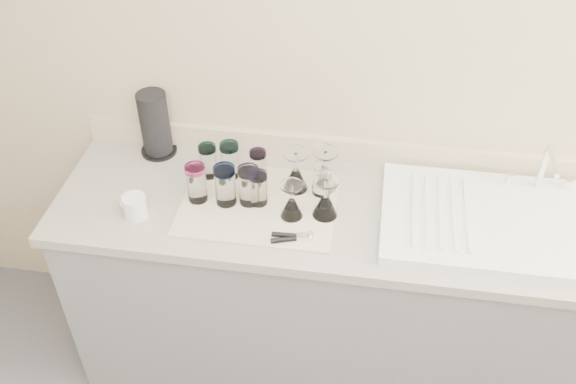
% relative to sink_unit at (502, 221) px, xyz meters
% --- Properties ---
extents(counter_unit, '(2.06, 0.62, 0.90)m').
position_rel_sink_unit_xyz_m(counter_unit, '(-0.55, -0.00, -0.47)').
color(counter_unit, slate).
rests_on(counter_unit, ground).
extents(sink_unit, '(0.82, 0.50, 0.22)m').
position_rel_sink_unit_xyz_m(sink_unit, '(0.00, 0.00, 0.00)').
color(sink_unit, white).
rests_on(sink_unit, counter_unit).
extents(dish_towel, '(0.55, 0.42, 0.01)m').
position_rel_sink_unit_xyz_m(dish_towel, '(-0.85, -0.02, -0.02)').
color(dish_towel, silver).
rests_on(dish_towel, counter_unit).
extents(tumbler_teal, '(0.07, 0.07, 0.13)m').
position_rel_sink_unit_xyz_m(tumbler_teal, '(-1.06, 0.11, 0.06)').
color(tumbler_teal, white).
rests_on(tumbler_teal, dish_towel).
extents(tumbler_cyan, '(0.07, 0.07, 0.14)m').
position_rel_sink_unit_xyz_m(tumbler_cyan, '(-0.98, 0.12, 0.06)').
color(tumbler_cyan, white).
rests_on(tumbler_cyan, dish_towel).
extents(tumbler_purple, '(0.06, 0.06, 0.13)m').
position_rel_sink_unit_xyz_m(tumbler_purple, '(-0.87, 0.11, 0.05)').
color(tumbler_purple, white).
rests_on(tumbler_purple, dish_towel).
extents(tumbler_magenta, '(0.07, 0.07, 0.15)m').
position_rel_sink_unit_xyz_m(tumbler_magenta, '(-1.07, -0.03, 0.06)').
color(tumbler_magenta, white).
rests_on(tumbler_magenta, dish_towel).
extents(tumbler_blue, '(0.08, 0.08, 0.15)m').
position_rel_sink_unit_xyz_m(tumbler_blue, '(-0.96, -0.03, 0.07)').
color(tumbler_blue, white).
rests_on(tumbler_blue, dish_towel).
extents(tumbler_lavender, '(0.07, 0.07, 0.13)m').
position_rel_sink_unit_xyz_m(tumbler_lavender, '(-0.85, -0.02, 0.05)').
color(tumbler_lavender, white).
rests_on(tumbler_lavender, dish_towel).
extents(tumbler_extra, '(0.07, 0.07, 0.15)m').
position_rel_sink_unit_xyz_m(tumbler_extra, '(-0.88, -0.02, 0.06)').
color(tumbler_extra, white).
rests_on(tumbler_extra, dish_towel).
extents(goblet_back_left, '(0.09, 0.09, 0.16)m').
position_rel_sink_unit_xyz_m(goblet_back_left, '(-0.73, 0.08, 0.04)').
color(goblet_back_left, white).
rests_on(goblet_back_left, dish_towel).
extents(goblet_back_right, '(0.09, 0.09, 0.16)m').
position_rel_sink_unit_xyz_m(goblet_back_right, '(-0.63, 0.10, 0.04)').
color(goblet_back_right, white).
rests_on(goblet_back_right, dish_towel).
extents(goblet_front_left, '(0.08, 0.08, 0.14)m').
position_rel_sink_unit_xyz_m(goblet_front_left, '(-0.72, -0.07, 0.04)').
color(goblet_front_left, white).
rests_on(goblet_front_left, dish_towel).
extents(goblet_front_right, '(0.09, 0.09, 0.16)m').
position_rel_sink_unit_xyz_m(goblet_front_right, '(-0.61, -0.05, 0.04)').
color(goblet_front_right, white).
rests_on(goblet_front_right, dish_towel).
extents(goblet_extra, '(0.07, 0.07, 0.12)m').
position_rel_sink_unit_xyz_m(goblet_extra, '(-0.63, 0.07, 0.03)').
color(goblet_extra, white).
rests_on(goblet_extra, dish_towel).
extents(can_opener, '(0.14, 0.06, 0.02)m').
position_rel_sink_unit_xyz_m(can_opener, '(-0.70, -0.18, -0.00)').
color(can_opener, silver).
rests_on(can_opener, dish_towel).
extents(white_mug, '(0.13, 0.11, 0.08)m').
position_rel_sink_unit_xyz_m(white_mug, '(-1.26, -0.14, 0.02)').
color(white_mug, white).
rests_on(white_mug, counter_unit).
extents(paper_towel_roll, '(0.14, 0.14, 0.26)m').
position_rel_sink_unit_xyz_m(paper_towel_roll, '(-1.29, 0.23, 0.11)').
color(paper_towel_roll, black).
rests_on(paper_towel_roll, counter_unit).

